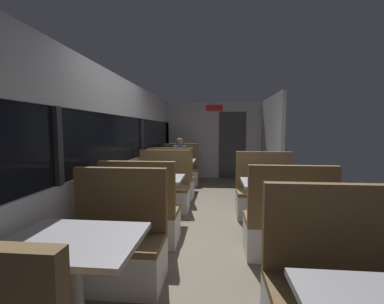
% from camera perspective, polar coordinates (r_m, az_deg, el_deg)
% --- Properties ---
extents(ground_plane, '(3.30, 9.20, 0.02)m').
position_cam_1_polar(ground_plane, '(4.01, 4.18, -16.91)').
color(ground_plane, '#665B4C').
extents(carriage_window_panel_left, '(0.09, 8.48, 2.30)m').
position_cam_1_polar(carriage_window_panel_left, '(4.03, -16.80, -0.56)').
color(carriage_window_panel_left, '#B2B2B7').
rests_on(carriage_window_panel_left, ground_plane).
extents(carriage_end_bulkhead, '(2.90, 0.11, 2.30)m').
position_cam_1_polar(carriage_end_bulkhead, '(7.92, 5.33, 2.48)').
color(carriage_end_bulkhead, '#B2B2B7').
rests_on(carriage_end_bulkhead, ground_plane).
extents(carriage_aisle_panel_right, '(0.08, 2.40, 2.30)m').
position_cam_1_polar(carriage_aisle_panel_right, '(6.86, 17.01, 2.00)').
color(carriage_aisle_panel_right, '#B2B2B7').
rests_on(carriage_aisle_panel_right, ground_plane).
extents(dining_table_near_window, '(0.90, 0.70, 0.74)m').
position_cam_1_polar(dining_table_near_window, '(2.07, -24.49, -19.51)').
color(dining_table_near_window, '#9E9EA3').
rests_on(dining_table_near_window, ground_plane).
extents(bench_near_window_facing_entry, '(0.95, 0.50, 1.10)m').
position_cam_1_polar(bench_near_window_facing_entry, '(2.77, -16.57, -19.86)').
color(bench_near_window_facing_entry, silver).
rests_on(bench_near_window_facing_entry, ground_plane).
extents(dining_table_mid_window, '(0.90, 0.70, 0.74)m').
position_cam_1_polar(dining_table_mid_window, '(4.11, -8.39, -6.92)').
color(dining_table_mid_window, '#9E9EA3').
rests_on(dining_table_mid_window, ground_plane).
extents(bench_mid_window_facing_end, '(0.95, 0.50, 1.10)m').
position_cam_1_polar(bench_mid_window_facing_end, '(3.54, -11.10, -14.16)').
color(bench_mid_window_facing_end, silver).
rests_on(bench_mid_window_facing_end, ground_plane).
extents(bench_mid_window_facing_entry, '(0.95, 0.50, 1.10)m').
position_cam_1_polar(bench_mid_window_facing_entry, '(4.84, -6.34, -8.84)').
color(bench_mid_window_facing_entry, silver).
rests_on(bench_mid_window_facing_entry, ground_plane).
extents(dining_table_far_window, '(0.90, 0.70, 0.74)m').
position_cam_1_polar(dining_table_far_window, '(6.31, -3.45, -2.70)').
color(dining_table_far_window, '#9E9EA3').
rests_on(dining_table_far_window, ground_plane).
extents(bench_far_window_facing_end, '(0.95, 0.50, 1.10)m').
position_cam_1_polar(bench_far_window_facing_end, '(5.68, -4.53, -6.75)').
color(bench_far_window_facing_end, silver).
rests_on(bench_far_window_facing_end, ground_plane).
extents(bench_far_window_facing_entry, '(0.95, 0.50, 1.10)m').
position_cam_1_polar(bench_far_window_facing_entry, '(7.04, -2.56, -4.45)').
color(bench_far_window_facing_entry, silver).
rests_on(bench_far_window_facing_entry, ground_plane).
extents(bench_front_aisle_facing_entry, '(0.95, 0.50, 1.10)m').
position_cam_1_polar(bench_front_aisle_facing_entry, '(2.23, 29.52, -26.83)').
color(bench_front_aisle_facing_entry, silver).
rests_on(bench_front_aisle_facing_entry, ground_plane).
extents(dining_table_rear_aisle, '(0.90, 0.70, 0.74)m').
position_cam_1_polar(dining_table_rear_aisle, '(3.88, 17.69, -7.79)').
color(dining_table_rear_aisle, '#9E9EA3').
rests_on(dining_table_rear_aisle, ground_plane).
extents(bench_rear_aisle_facing_end, '(0.95, 0.50, 1.10)m').
position_cam_1_polar(bench_rear_aisle_facing_end, '(3.32, 20.19, -15.69)').
color(bench_rear_aisle_facing_end, silver).
rests_on(bench_rear_aisle_facing_end, ground_plane).
extents(bench_rear_aisle_facing_entry, '(0.95, 0.50, 1.10)m').
position_cam_1_polar(bench_rear_aisle_facing_entry, '(4.62, 15.72, -9.66)').
color(bench_rear_aisle_facing_entry, silver).
rests_on(bench_rear_aisle_facing_entry, ground_plane).
extents(seated_passenger, '(0.47, 0.55, 1.26)m').
position_cam_1_polar(seated_passenger, '(6.93, -2.65, -2.85)').
color(seated_passenger, '#26262D').
rests_on(seated_passenger, ground_plane).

